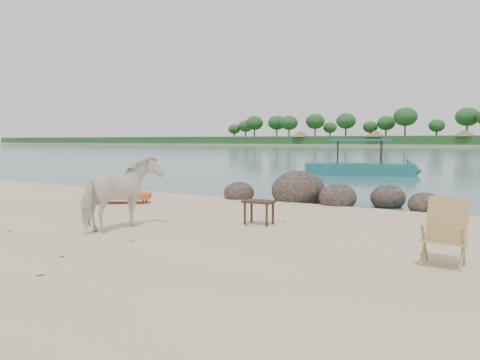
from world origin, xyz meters
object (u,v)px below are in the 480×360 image
(deck_chair, at_px, (444,235))
(boat_near, at_px, (359,145))
(boulders, at_px, (314,194))
(side_table, at_px, (259,214))
(cow, at_px, (122,194))
(lounge_chair, at_px, (122,194))

(deck_chair, relative_size, boat_near, 0.15)
(boulders, bearing_deg, boat_near, 101.07)
(side_table, distance_m, boat_near, 16.66)
(boat_near, bearing_deg, cow, -105.49)
(cow, xyz_separation_m, side_table, (2.11, 1.91, -0.49))
(deck_chair, height_order, boat_near, boat_near)
(cow, distance_m, deck_chair, 5.99)
(boulders, distance_m, deck_chair, 7.39)
(boulders, relative_size, cow, 3.56)
(deck_chair, bearing_deg, side_table, 161.25)
(boulders, bearing_deg, side_table, -82.75)
(boulders, height_order, boat_near, boat_near)
(cow, relative_size, boat_near, 0.27)
(boulders, relative_size, deck_chair, 6.49)
(side_table, bearing_deg, boulders, 94.82)
(cow, height_order, boat_near, boat_near)
(boulders, height_order, cow, cow)
(boulders, relative_size, boat_near, 0.98)
(cow, distance_m, lounge_chair, 4.15)
(deck_chair, distance_m, boat_near, 19.12)
(lounge_chair, bearing_deg, side_table, -45.07)
(lounge_chair, relative_size, deck_chair, 2.06)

